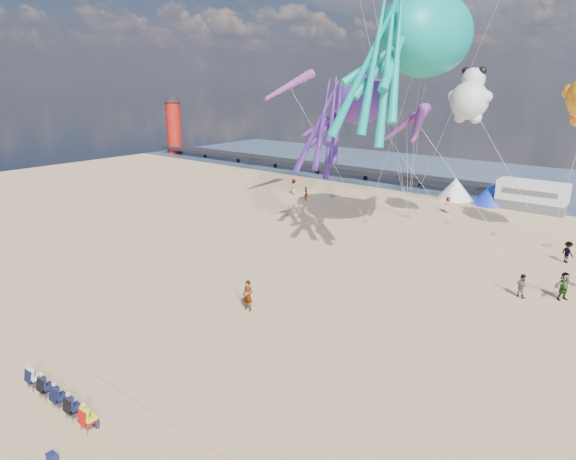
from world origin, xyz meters
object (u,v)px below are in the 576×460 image
(beachgoer_4, at_px, (564,286))
(sandbag_d, at_px, (495,234))
(motorhome_0, at_px, (532,196))
(tent_blue, at_px, (492,193))
(beachgoer_0, at_px, (448,204))
(kite_octopus_teal, at_px, (426,34))
(sandbag_b, at_px, (449,223))
(sandbag_e, at_px, (408,216))
(standing_person, at_px, (248,296))
(beachgoer_6, at_px, (294,187))
(beachgoer_5, at_px, (306,194))
(windsock_left, at_px, (289,86))
(sandbag_c, at_px, (549,245))
(windsock_right, at_px, (407,123))
(cooler_navy, at_px, (52,457))
(beachgoer_1, at_px, (522,285))
(spectator_row, at_px, (59,394))
(lighthouse, at_px, (174,128))
(windsock_mid, at_px, (418,124))
(tent_white, at_px, (455,189))
(kite_octopus_purple, at_px, (362,100))
(kite_panda, at_px, (469,101))
(beachgoer_2, at_px, (568,252))
(sandbag_a, at_px, (366,222))

(beachgoer_4, relative_size, sandbag_d, 3.55)
(motorhome_0, relative_size, tent_blue, 1.65)
(beachgoer_0, bearing_deg, kite_octopus_teal, -159.76)
(sandbag_b, bearing_deg, beachgoer_0, 114.36)
(beachgoer_0, xyz_separation_m, sandbag_e, (-2.11, -4.39, -0.69))
(standing_person, relative_size, beachgoer_6, 1.03)
(beachgoer_5, xyz_separation_m, beachgoer_6, (-3.06, 1.60, 0.13))
(windsock_left, bearing_deg, sandbag_c, 8.99)
(standing_person, relative_size, windsock_right, 0.33)
(cooler_navy, relative_size, beachgoer_1, 0.25)
(beachgoer_4, distance_m, beachgoer_6, 34.00)
(spectator_row, xyz_separation_m, beachgoer_1, (11.22, 23.71, 0.10))
(standing_person, relative_size, beachgoer_1, 1.22)
(tent_blue, xyz_separation_m, beachgoer_6, (-19.61, -9.43, -0.31))
(tent_blue, relative_size, beachgoer_0, 2.49)
(lighthouse, height_order, tent_blue, lighthouse)
(sandbag_b, xyz_separation_m, windsock_mid, (-2.06, -3.47, 9.17))
(cooler_navy, bearing_deg, tent_white, 96.04)
(kite_octopus_purple, relative_size, kite_panda, 1.96)
(beachgoer_1, height_order, sandbag_c, beachgoer_1)
(sandbag_b, relative_size, sandbag_d, 1.00)
(motorhome_0, height_order, cooler_navy, motorhome_0)
(sandbag_c, bearing_deg, beachgoer_0, 153.32)
(beachgoer_0, xyz_separation_m, kite_panda, (3.17, -5.38, 10.41))
(spectator_row, xyz_separation_m, sandbag_b, (1.21, 36.67, -0.54))
(tent_white, xyz_separation_m, spectator_row, (2.50, -47.21, -0.55))
(cooler_navy, bearing_deg, standing_person, 103.37)
(motorhome_0, relative_size, sandbag_e, 13.20)
(tent_blue, height_order, beachgoer_2, tent_blue)
(beachgoer_2, height_order, windsock_mid, windsock_mid)
(beachgoer_6, relative_size, kite_octopus_teal, 0.14)
(lighthouse, bearing_deg, cooler_navy, -41.81)
(sandbag_d, distance_m, kite_panda, 11.56)
(beachgoer_5, distance_m, kite_panda, 20.36)
(sandbag_a, distance_m, sandbag_b, 7.60)
(sandbag_b, relative_size, windsock_mid, 0.09)
(cooler_navy, bearing_deg, beachgoer_6, 117.76)
(beachgoer_4, distance_m, kite_panda, 18.49)
(motorhome_0, relative_size, windsock_right, 1.18)
(kite_panda, bearing_deg, standing_person, -110.15)
(beachgoer_2, relative_size, beachgoer_5, 1.07)
(spectator_row, bearing_deg, tent_white, 93.03)
(cooler_navy, bearing_deg, windsock_right, 98.56)
(spectator_row, relative_size, kite_octopus_purple, 0.57)
(beachgoer_2, height_order, windsock_right, windsock_right)
(beachgoer_1, height_order, sandbag_b, beachgoer_1)
(beachgoer_6, height_order, sandbag_e, beachgoer_6)
(motorhome_0, height_order, kite_octopus_teal, kite_octopus_teal)
(beachgoer_0, height_order, sandbag_d, beachgoer_0)
(standing_person, bearing_deg, sandbag_d, 69.04)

